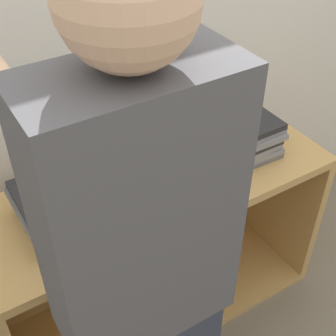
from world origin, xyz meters
TOP-DOWN VIEW (x-y plane):
  - wall_back at (0.00, 0.60)m, footprint 8.00×0.05m
  - cart at (0.00, 0.31)m, footprint 1.34×0.49m
  - laptop_open at (0.00, 0.30)m, footprint 0.31×0.31m
  - laptop_stack_left at (-0.33, 0.25)m, footprint 0.33×0.28m
  - laptop_stack_right at (0.34, 0.25)m, footprint 0.33×0.27m
  - person at (-0.33, -0.25)m, footprint 0.40×0.53m
  - inventory_tag at (0.34, 0.18)m, footprint 0.06×0.02m

SIDE VIEW (x-z plane):
  - cart at x=0.00m, z-range 0.00..0.72m
  - laptop_open at x=0.00m, z-range 0.64..0.92m
  - laptop_stack_left at x=-0.33m, z-range 0.72..0.86m
  - laptop_stack_right at x=0.34m, z-range 0.72..0.88m
  - person at x=-0.33m, z-range 0.01..1.72m
  - inventory_tag at x=0.34m, z-range 0.88..0.89m
  - wall_back at x=0.00m, z-range 0.00..2.40m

